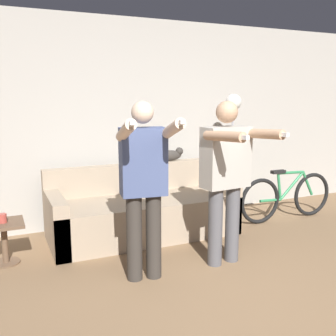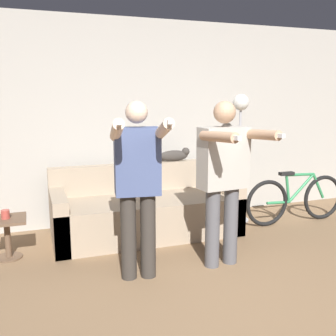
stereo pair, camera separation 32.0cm
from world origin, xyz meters
name	(u,v)px [view 1 (the left image)]	position (x,y,z in m)	size (l,w,h in m)	color
wall_back	(143,122)	(0.00, 3.05, 1.30)	(10.00, 0.05, 2.60)	#B7B2A8
couch	(142,212)	(-0.24, 2.44, 0.28)	(2.18, 0.89, 0.81)	tan
person_left	(144,180)	(-0.63, 1.34, 0.92)	(0.53, 0.70, 1.60)	#38332D
person_right	(227,172)	(0.22, 1.34, 0.93)	(0.58, 0.71, 1.60)	#56565B
cat	(169,155)	(0.25, 2.78, 0.89)	(0.53, 0.11, 0.17)	#3D3833
floor_lamp	(233,127)	(1.05, 2.53, 1.24)	(0.30, 0.30, 1.67)	#B2B2B7
side_table	(4,235)	(-1.77, 2.22, 0.30)	(0.38, 0.38, 0.42)	brown
cup	(2,218)	(-1.78, 2.22, 0.47)	(0.08, 0.08, 0.09)	#B7473D
bicycle	(287,196)	(1.73, 2.20, 0.32)	(1.47, 0.07, 0.69)	black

